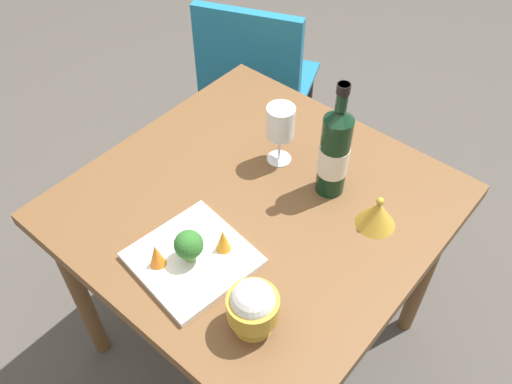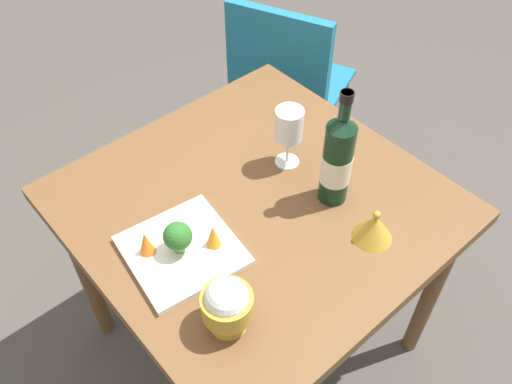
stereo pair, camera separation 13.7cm
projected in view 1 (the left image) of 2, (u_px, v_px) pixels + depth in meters
name	position (u px, v px, depth m)	size (l,w,h in m)	color
ground_plane	(256.00, 335.00, 1.92)	(8.00, 8.00, 0.00)	#4C4742
dining_table	(256.00, 221.00, 1.45)	(0.89, 0.89, 0.72)	brown
chair_by_wall	(254.00, 78.00, 2.08)	(0.52, 0.52, 0.85)	teal
wine_bottle	(334.00, 152.00, 1.32)	(0.08, 0.08, 0.33)	black
wine_glass	(281.00, 123.00, 1.40)	(0.08, 0.08, 0.18)	white
rice_bowl	(253.00, 307.00, 1.09)	(0.11, 0.11, 0.14)	gold
rice_bowl_lid	(377.00, 214.00, 1.31)	(0.10, 0.10, 0.09)	gold
serving_plate	(193.00, 258.00, 1.25)	(0.28, 0.28, 0.02)	white
broccoli_floret	(189.00, 245.00, 1.21)	(0.07, 0.07, 0.09)	#729E4C
carrot_garnish_left	(223.00, 240.00, 1.24)	(0.04, 0.04, 0.06)	orange
carrot_garnish_right	(156.00, 255.00, 1.21)	(0.04, 0.04, 0.07)	orange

